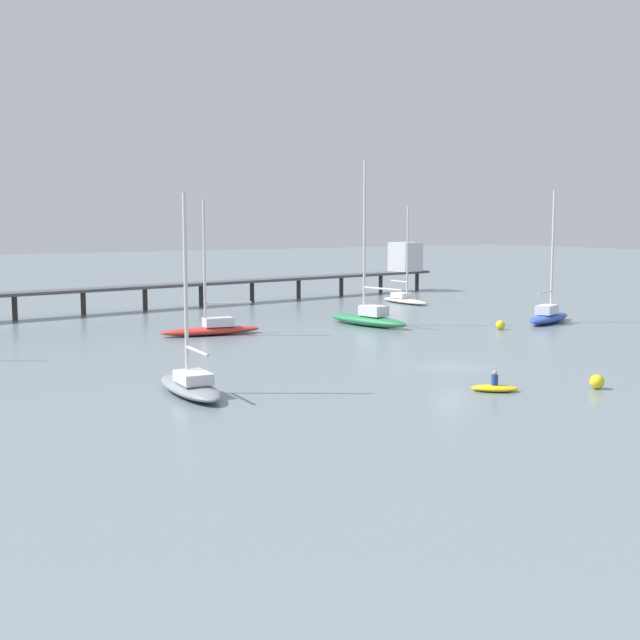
{
  "coord_description": "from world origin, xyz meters",
  "views": [
    {
      "loc": [
        -35.5,
        -39.17,
        9.13
      ],
      "look_at": [
        0.0,
        15.11,
        1.5
      ],
      "focal_mm": 47.5,
      "sensor_mm": 36.0,
      "label": 1
    }
  ],
  "objects_px": {
    "sailboat_green": "(368,316)",
    "pier": "(272,274)",
    "sailboat_gray": "(190,383)",
    "sailboat_red": "(212,327)",
    "sailboat_blue": "(549,315)",
    "mooring_buoy_near": "(500,325)",
    "mooring_buoy_mid": "(597,382)",
    "dinghy_yellow": "(495,387)",
    "sailboat_cream": "(404,298)"
  },
  "relations": [
    {
      "from": "sailboat_green",
      "to": "pier",
      "type": "bearing_deg",
      "value": 79.38
    },
    {
      "from": "sailboat_gray",
      "to": "pier",
      "type": "bearing_deg",
      "value": 55.31
    },
    {
      "from": "sailboat_red",
      "to": "sailboat_blue",
      "type": "distance_m",
      "value": 30.33
    },
    {
      "from": "sailboat_gray",
      "to": "mooring_buoy_near",
      "type": "xyz_separation_m",
      "value": [
        33.12,
        10.34,
        -0.23
      ]
    },
    {
      "from": "sailboat_gray",
      "to": "mooring_buoy_near",
      "type": "distance_m",
      "value": 34.7
    },
    {
      "from": "pier",
      "to": "mooring_buoy_mid",
      "type": "bearing_deg",
      "value": -101.31
    },
    {
      "from": "sailboat_green",
      "to": "sailboat_gray",
      "type": "bearing_deg",
      "value": -143.81
    },
    {
      "from": "sailboat_blue",
      "to": "mooring_buoy_near",
      "type": "xyz_separation_m",
      "value": [
        -7.05,
        -1.04,
        -0.36
      ]
    },
    {
      "from": "sailboat_blue",
      "to": "dinghy_yellow",
      "type": "height_order",
      "value": "sailboat_blue"
    },
    {
      "from": "sailboat_cream",
      "to": "dinghy_yellow",
      "type": "bearing_deg",
      "value": -123.19
    },
    {
      "from": "sailboat_blue",
      "to": "sailboat_cream",
      "type": "height_order",
      "value": "sailboat_blue"
    },
    {
      "from": "sailboat_blue",
      "to": "sailboat_green",
      "type": "distance_m",
      "value": 16.45
    },
    {
      "from": "pier",
      "to": "mooring_buoy_mid",
      "type": "height_order",
      "value": "pier"
    },
    {
      "from": "sailboat_green",
      "to": "sailboat_cream",
      "type": "height_order",
      "value": "sailboat_green"
    },
    {
      "from": "mooring_buoy_near",
      "to": "sailboat_cream",
      "type": "bearing_deg",
      "value": 70.93
    },
    {
      "from": "sailboat_cream",
      "to": "mooring_buoy_near",
      "type": "relative_size",
      "value": 13.67
    },
    {
      "from": "pier",
      "to": "sailboat_cream",
      "type": "relative_size",
      "value": 7.07
    },
    {
      "from": "sailboat_green",
      "to": "dinghy_yellow",
      "type": "distance_m",
      "value": 29.07
    },
    {
      "from": "pier",
      "to": "sailboat_blue",
      "type": "xyz_separation_m",
      "value": [
        10.13,
        -32.02,
        -2.34
      ]
    },
    {
      "from": "sailboat_blue",
      "to": "sailboat_gray",
      "type": "xyz_separation_m",
      "value": [
        -40.17,
        -11.38,
        -0.13
      ]
    },
    {
      "from": "sailboat_red",
      "to": "mooring_buoy_near",
      "type": "bearing_deg",
      "value": -25.36
    },
    {
      "from": "sailboat_red",
      "to": "sailboat_cream",
      "type": "distance_m",
      "value": 32.01
    },
    {
      "from": "sailboat_green",
      "to": "sailboat_cream",
      "type": "xyz_separation_m",
      "value": [
        15.53,
        14.3,
        -0.24
      ]
    },
    {
      "from": "pier",
      "to": "dinghy_yellow",
      "type": "xyz_separation_m",
      "value": [
        -15.99,
        -51.6,
        -2.88
      ]
    },
    {
      "from": "sailboat_red",
      "to": "sailboat_green",
      "type": "bearing_deg",
      "value": -8.53
    },
    {
      "from": "sailboat_blue",
      "to": "sailboat_green",
      "type": "relative_size",
      "value": 0.83
    },
    {
      "from": "sailboat_gray",
      "to": "dinghy_yellow",
      "type": "distance_m",
      "value": 16.27
    },
    {
      "from": "sailboat_red",
      "to": "sailboat_gray",
      "type": "bearing_deg",
      "value": -118.66
    },
    {
      "from": "sailboat_cream",
      "to": "sailboat_red",
      "type": "bearing_deg",
      "value": -157.63
    },
    {
      "from": "mooring_buoy_mid",
      "to": "sailboat_red",
      "type": "bearing_deg",
      "value": 104.11
    },
    {
      "from": "mooring_buoy_mid",
      "to": "sailboat_gray",
      "type": "bearing_deg",
      "value": 150.75
    },
    {
      "from": "sailboat_cream",
      "to": "mooring_buoy_near",
      "type": "bearing_deg",
      "value": -109.07
    },
    {
      "from": "dinghy_yellow",
      "to": "sailboat_cream",
      "type": "bearing_deg",
      "value": 56.81
    },
    {
      "from": "pier",
      "to": "sailboat_red",
      "type": "height_order",
      "value": "sailboat_red"
    },
    {
      "from": "dinghy_yellow",
      "to": "mooring_buoy_near",
      "type": "distance_m",
      "value": 26.59
    },
    {
      "from": "pier",
      "to": "sailboat_red",
      "type": "distance_m",
      "value": 29.55
    },
    {
      "from": "sailboat_blue",
      "to": "sailboat_cream",
      "type": "xyz_separation_m",
      "value": [
        0.73,
        21.48,
        -0.15
      ]
    },
    {
      "from": "sailboat_red",
      "to": "mooring_buoy_mid",
      "type": "height_order",
      "value": "sailboat_red"
    },
    {
      "from": "mooring_buoy_near",
      "to": "pier",
      "type": "bearing_deg",
      "value": 95.32
    },
    {
      "from": "sailboat_gray",
      "to": "mooring_buoy_near",
      "type": "height_order",
      "value": "sailboat_gray"
    },
    {
      "from": "sailboat_red",
      "to": "sailboat_cream",
      "type": "relative_size",
      "value": 1.01
    },
    {
      "from": "sailboat_blue",
      "to": "sailboat_gray",
      "type": "height_order",
      "value": "sailboat_blue"
    },
    {
      "from": "dinghy_yellow",
      "to": "mooring_buoy_near",
      "type": "xyz_separation_m",
      "value": [
        19.07,
        18.53,
        0.18
      ]
    },
    {
      "from": "sailboat_red",
      "to": "sailboat_green",
      "type": "height_order",
      "value": "sailboat_green"
    },
    {
      "from": "sailboat_red",
      "to": "dinghy_yellow",
      "type": "xyz_separation_m",
      "value": [
        2.74,
        -28.87,
        -0.44
      ]
    },
    {
      "from": "mooring_buoy_mid",
      "to": "mooring_buoy_near",
      "type": "bearing_deg",
      "value": 56.6
    },
    {
      "from": "pier",
      "to": "sailboat_cream",
      "type": "distance_m",
      "value": 15.34
    },
    {
      "from": "sailboat_blue",
      "to": "sailboat_cream",
      "type": "distance_m",
      "value": 21.5
    },
    {
      "from": "sailboat_red",
      "to": "dinghy_yellow",
      "type": "distance_m",
      "value": 29.01
    },
    {
      "from": "sailboat_gray",
      "to": "dinghy_yellow",
      "type": "relative_size",
      "value": 3.98
    }
  ]
}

